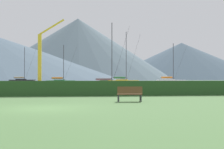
# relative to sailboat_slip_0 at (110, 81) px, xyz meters

# --- Properties ---
(ground_plane) EXTENTS (1000.00, 1000.00, 0.00)m
(ground_plane) POSITION_rel_sailboat_slip_0_xyz_m (-13.02, -83.15, -0.61)
(ground_plane) COLOR #517A42
(harbor_water) EXTENTS (320.00, 246.00, 0.00)m
(harbor_water) POSITION_rel_sailboat_slip_0_xyz_m (-13.02, 53.85, -0.60)
(harbor_water) COLOR #8C9EA3
(harbor_water) RESTS_ON ground_plane
(hedge_line) EXTENTS (80.00, 1.20, 1.27)m
(hedge_line) POSITION_rel_sailboat_slip_0_xyz_m (-13.02, -72.15, 0.03)
(hedge_line) COLOR #284C23
(hedge_line) RESTS_ON ground_plane
(sailboat_slip_0) EXTENTS (7.52, 3.52, 8.16)m
(sailboat_slip_0) POSITION_rel_sailboat_slip_0_xyz_m (0.00, 0.00, 0.00)
(sailboat_slip_0) COLOR #236B38
(sailboat_slip_0) RESTS_ON harbor_water
(sailboat_slip_1) EXTENTS (8.95, 3.74, 11.24)m
(sailboat_slip_1) POSITION_rel_sailboat_slip_0_xyz_m (-27.24, -0.86, 0.13)
(sailboat_slip_1) COLOR black
(sailboat_slip_1) RESTS_ON harbor_water
(sailboat_slip_2) EXTENTS (8.77, 4.59, 10.75)m
(sailboat_slip_2) POSITION_rel_sailboat_slip_0_xyz_m (13.71, -20.22, 0.11)
(sailboat_slip_2) COLOR white
(sailboat_slip_2) RESTS_ON harbor_water
(sailboat_slip_4) EXTENTS (8.38, 4.09, 12.54)m
(sailboat_slip_4) POSITION_rel_sailboat_slip_0_xyz_m (0.17, -26.53, 0.10)
(sailboat_slip_4) COLOR gold
(sailboat_slip_4) RESTS_ON harbor_water
(sailboat_slip_6) EXTENTS (6.79, 2.82, 10.03)m
(sailboat_slip_6) POSITION_rel_sailboat_slip_0_xyz_m (-6.20, -51.62, -0.03)
(sailboat_slip_6) COLOR red
(sailboat_slip_6) RESTS_ON harbor_water
(sailboat_slip_8) EXTENTS (7.92, 2.95, 9.61)m
(sailboat_slip_8) POSITION_rel_sailboat_slip_0_xyz_m (-14.55, -22.94, 0.04)
(sailboat_slip_8) COLOR #236B38
(sailboat_slip_8) RESTS_ON harbor_water
(park_bench_near_path) EXTENTS (1.59, 0.54, 0.95)m
(park_bench_near_path) POSITION_rel_sailboat_slip_0_xyz_m (-8.05, -79.23, -0.08)
(park_bench_near_path) COLOR brown
(park_bench_near_path) RESTS_ON ground_plane
(dock_crane) EXTENTS (6.67, 2.00, 15.58)m
(dock_crane) POSITION_rel_sailboat_slip_0_xyz_m (-19.32, -24.90, 4.59)
(dock_crane) COLOR #333338
(dock_crane) RESTS_ON ground_plane
(distant_hill_west_ridge) EXTENTS (235.76, 235.76, 76.32)m
(distant_hill_west_ridge) POSITION_rel_sailboat_slip_0_xyz_m (-7.12, 285.39, 37.55)
(distant_hill_west_ridge) COLOR slate
(distant_hill_west_ridge) RESTS_ON ground_plane
(distant_hill_far_shoulder) EXTENTS (234.07, 234.07, 53.85)m
(distant_hill_far_shoulder) POSITION_rel_sailboat_slip_0_xyz_m (143.33, 333.44, 26.32)
(distant_hill_far_shoulder) COLOR #425666
(distant_hill_far_shoulder) RESTS_ON ground_plane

